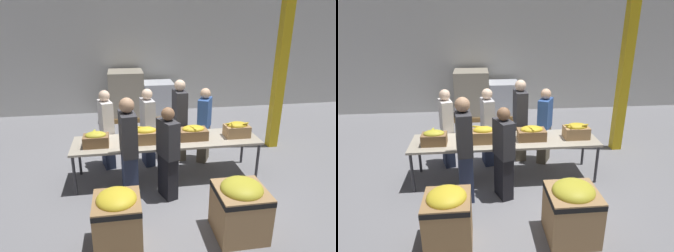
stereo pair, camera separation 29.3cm
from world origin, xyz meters
The scene contains 18 objects.
ground_plane centered at (0.00, 0.00, 0.00)m, with size 30.00×30.00×0.00m, color gray.
wall_back centered at (0.00, 4.31, 2.00)m, with size 16.00×0.08×4.00m.
sorting_table centered at (0.00, 0.00, 0.71)m, with size 3.32×0.82×0.75m.
banana_box_0 centered at (-1.23, -0.09, 0.88)m, with size 0.42×0.30×0.26m.
banana_box_1 centered at (-0.38, -0.07, 0.90)m, with size 0.42×0.30×0.29m.
banana_box_2 centered at (0.47, -0.03, 0.88)m, with size 0.50×0.32×0.26m.
banana_box_3 centered at (1.29, -0.04, 0.90)m, with size 0.46×0.31×0.29m.
volunteer_0 centered at (-0.29, 0.60, 0.77)m, with size 0.28×0.45×1.55m.
volunteer_1 centered at (-1.08, 0.61, 0.77)m, with size 0.31×0.46×1.55m.
volunteer_2 centered at (-0.70, -0.61, 0.85)m, with size 0.28×0.48×1.71m.
volunteer_3 centered at (0.85, 0.60, 0.76)m, with size 0.37×0.46×1.53m.
volunteer_4 centered at (0.38, 0.78, 0.83)m, with size 0.25×0.46×1.67m.
volunteer_5 centered at (-0.08, -0.63, 0.77)m, with size 0.34×0.46×1.54m.
donation_bin_0 centered at (-0.89, -1.68, 0.44)m, with size 0.59×0.59×0.82m.
donation_bin_1 centered at (0.73, -1.68, 0.43)m, with size 0.66×0.66×0.82m.
support_pillar centered at (2.62, 1.07, 2.00)m, with size 0.21×0.21×4.00m.
pallet_stack_0 centered at (0.30, 3.61, 0.51)m, with size 0.93×0.93×1.04m.
pallet_stack_1 centered at (-0.62, 3.65, 0.68)m, with size 1.05×1.05×1.39m.
Camera 1 is at (-0.76, -4.88, 2.82)m, focal length 32.00 mm.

